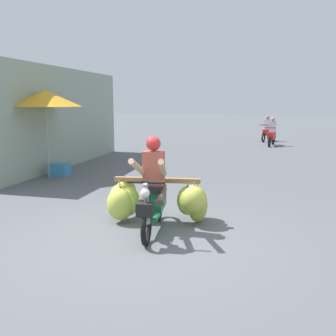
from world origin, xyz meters
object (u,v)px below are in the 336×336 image
(motorbike_main_loaded, at_px, (156,198))
(produce_crate, at_px, (60,170))
(market_umbrella_near_shop, at_px, (45,98))
(motorbike_distant_ahead_left, at_px, (272,134))
(motorbike_distant_ahead_right, at_px, (267,131))

(motorbike_main_loaded, xyz_separation_m, produce_crate, (-3.92, 3.48, -0.30))
(market_umbrella_near_shop, bearing_deg, motorbike_main_loaded, -38.48)
(motorbike_distant_ahead_left, relative_size, motorbike_distant_ahead_right, 1.02)
(motorbike_distant_ahead_left, distance_m, motorbike_distant_ahead_right, 2.22)
(motorbike_distant_ahead_left, relative_size, produce_crate, 2.87)
(motorbike_distant_ahead_right, distance_m, market_umbrella_near_shop, 13.39)
(motorbike_distant_ahead_left, xyz_separation_m, motorbike_distant_ahead_right, (-0.23, 2.21, 0.00))
(motorbike_distant_ahead_right, relative_size, market_umbrella_near_shop, 0.64)
(motorbike_distant_ahead_left, distance_m, market_umbrella_near_shop, 11.61)
(motorbike_main_loaded, height_order, produce_crate, motorbike_main_loaded)
(motorbike_main_loaded, bearing_deg, motorbike_distant_ahead_right, 82.50)
(motorbike_main_loaded, relative_size, market_umbrella_near_shop, 0.77)
(produce_crate, bearing_deg, motorbike_distant_ahead_right, 63.03)
(motorbike_main_loaded, xyz_separation_m, market_umbrella_near_shop, (-4.14, 3.29, 1.74))
(motorbike_distant_ahead_left, bearing_deg, produce_crate, -123.14)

